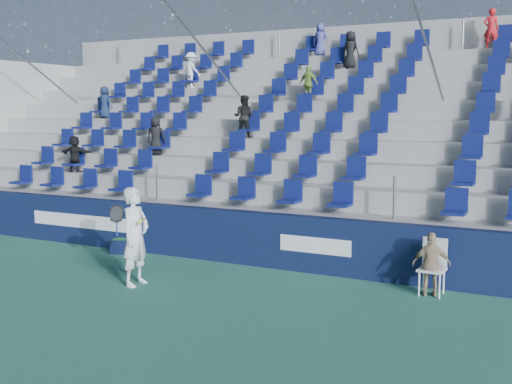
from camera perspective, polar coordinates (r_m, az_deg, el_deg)
ground at (r=11.88m, az=-7.22°, el=-9.61°), size 70.00×70.00×0.00m
sponsor_wall at (r=14.35m, az=-0.06°, el=-4.16°), size 24.00×0.32×1.20m
grandstand at (r=18.78m, az=7.15°, el=3.17°), size 24.00×8.17×6.63m
tennis_player at (r=12.86m, az=-10.68°, el=-3.89°), size 0.69×0.73×1.95m
line_judge_chair at (r=12.56m, az=15.49°, el=-6.06°), size 0.49×0.50×1.06m
line_judge at (r=12.41m, az=15.33°, el=-6.22°), size 0.76×0.50×1.20m
ball_bin at (r=15.94m, az=-11.58°, el=-4.67°), size 0.72×0.58×0.35m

